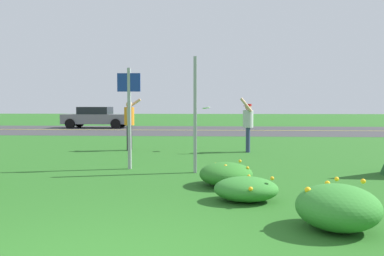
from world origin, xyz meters
The scene contains 12 objects.
ground_plane centered at (0.00, 10.78, 0.00)m, with size 120.00×120.00×0.00m, color #26601E.
highway_strip centered at (0.00, 21.56, 0.00)m, with size 120.00×9.83×0.01m, color #38383A.
highway_center_stripe centered at (0.00, 21.56, 0.01)m, with size 120.00×0.16×0.00m, color yellow.
daylily_clump_mid_right centered at (1.59, 3.09, 0.20)m, with size 1.04×0.89×0.44m.
daylily_clump_front_right centered at (2.62, 1.67, 0.28)m, with size 1.03×1.08×0.61m.
daylily_clump_mid_left centered at (1.29, 4.31, 0.23)m, with size 1.03×1.11×0.49m.
sign_post_near_path centered at (-1.00, 6.22, 1.49)m, with size 0.56×0.10×2.45m.
sign_post_by_roadside centered at (0.62, 5.78, 1.33)m, with size 0.07×0.10×2.65m.
person_thrower_orange_shirt centered at (-1.90, 10.22, 1.02)m, with size 0.55×0.50×1.79m.
person_catcher_red_cap_gray_shirt centered at (2.13, 9.98, 0.98)m, with size 0.46×0.50×1.81m.
frisbee_white centered at (0.74, 10.34, 1.46)m, with size 0.28×0.28×0.09m.
car_gray_center_left centered at (-7.22, 23.78, 0.74)m, with size 4.50×2.00×1.45m.
Camera 1 is at (1.13, -3.34, 1.54)m, focal length 37.48 mm.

